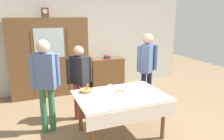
# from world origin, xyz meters

# --- Properties ---
(ground_plane) EXTENTS (12.00, 12.00, 0.00)m
(ground_plane) POSITION_xyz_m (0.00, 0.00, 0.00)
(ground_plane) COLOR #846B4C
(ground_plane) RESTS_ON ground
(back_wall) EXTENTS (6.40, 0.10, 2.70)m
(back_wall) POSITION_xyz_m (0.00, 2.65, 1.35)
(back_wall) COLOR silver
(back_wall) RESTS_ON ground
(dining_table) EXTENTS (1.55, 1.09, 0.77)m
(dining_table) POSITION_xyz_m (0.00, -0.23, 0.67)
(dining_table) COLOR brown
(dining_table) RESTS_ON ground
(wall_cabinet) EXTENTS (1.99, 0.46, 2.04)m
(wall_cabinet) POSITION_xyz_m (-0.90, 2.35, 1.02)
(wall_cabinet) COLOR brown
(wall_cabinet) RESTS_ON ground
(mantel_clock) EXTENTS (0.18, 0.11, 0.24)m
(mantel_clock) POSITION_xyz_m (-0.93, 2.35, 2.16)
(mantel_clock) COLOR brown
(mantel_clock) RESTS_ON wall_cabinet
(bookshelf_low) EXTENTS (0.98, 0.35, 0.86)m
(bookshelf_low) POSITION_xyz_m (0.73, 2.41, 0.43)
(bookshelf_low) COLOR brown
(bookshelf_low) RESTS_ON ground
(book_stack) EXTENTS (0.17, 0.22, 0.10)m
(book_stack) POSITION_xyz_m (0.73, 2.41, 0.91)
(book_stack) COLOR #99332D
(book_stack) RESTS_ON bookshelf_low
(tea_cup_near_right) EXTENTS (0.13, 0.13, 0.06)m
(tea_cup_near_right) POSITION_xyz_m (0.29, 0.07, 0.80)
(tea_cup_near_right) COLOR silver
(tea_cup_near_right) RESTS_ON dining_table
(tea_cup_front_edge) EXTENTS (0.13, 0.13, 0.06)m
(tea_cup_front_edge) POSITION_xyz_m (0.48, -0.46, 0.80)
(tea_cup_front_edge) COLOR white
(tea_cup_front_edge) RESTS_ON dining_table
(tea_cup_back_edge) EXTENTS (0.13, 0.13, 0.06)m
(tea_cup_back_edge) POSITION_xyz_m (-0.03, 0.20, 0.80)
(tea_cup_back_edge) COLOR white
(tea_cup_back_edge) RESTS_ON dining_table
(tea_cup_mid_left) EXTENTS (0.13, 0.13, 0.06)m
(tea_cup_mid_left) POSITION_xyz_m (0.28, -0.27, 0.80)
(tea_cup_mid_left) COLOR white
(tea_cup_mid_left) RESTS_ON dining_table
(bread_basket) EXTENTS (0.24, 0.24, 0.16)m
(bread_basket) POSITION_xyz_m (-0.53, 0.15, 0.80)
(bread_basket) COLOR #9E7542
(bread_basket) RESTS_ON dining_table
(pastry_plate) EXTENTS (0.28, 0.28, 0.05)m
(pastry_plate) POSITION_xyz_m (0.03, -0.11, 0.78)
(pastry_plate) COLOR white
(pastry_plate) RESTS_ON dining_table
(spoon_back_edge) EXTENTS (0.12, 0.02, 0.01)m
(spoon_back_edge) POSITION_xyz_m (0.53, 0.13, 0.77)
(spoon_back_edge) COLOR silver
(spoon_back_edge) RESTS_ON dining_table
(spoon_far_right) EXTENTS (0.12, 0.02, 0.01)m
(spoon_far_right) POSITION_xyz_m (0.26, -0.52, 0.77)
(spoon_far_right) COLOR silver
(spoon_far_right) RESTS_ON dining_table
(spoon_center) EXTENTS (0.12, 0.02, 0.01)m
(spoon_center) POSITION_xyz_m (-0.34, -0.53, 0.77)
(spoon_center) COLOR silver
(spoon_center) RESTS_ON dining_table
(person_by_cabinet) EXTENTS (0.52, 0.39, 1.71)m
(person_by_cabinet) POSITION_xyz_m (1.06, 0.71, 1.05)
(person_by_cabinet) COLOR #191E38
(person_by_cabinet) RESTS_ON ground
(person_near_right_end) EXTENTS (0.52, 0.34, 1.72)m
(person_near_right_end) POSITION_xyz_m (-1.19, 0.39, 1.05)
(person_near_right_end) COLOR #33704C
(person_near_right_end) RESTS_ON ground
(person_beside_shelf) EXTENTS (0.52, 0.41, 1.54)m
(person_beside_shelf) POSITION_xyz_m (-0.51, 0.68, 0.93)
(person_beside_shelf) COLOR #933338
(person_beside_shelf) RESTS_ON ground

